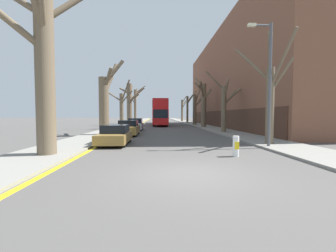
{
  "coord_description": "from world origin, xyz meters",
  "views": [
    {
      "loc": [
        -1.05,
        -7.04,
        1.89
      ],
      "look_at": [
        0.56,
        27.04,
        0.2
      ],
      "focal_mm": 24.0,
      "sensor_mm": 36.0,
      "label": 1
    }
  ],
  "objects_px": {
    "street_tree_right_5": "(182,110)",
    "double_decker_bus": "(160,111)",
    "street_tree_right_0": "(270,97)",
    "street_tree_right_2": "(203,102)",
    "street_tree_right_3": "(195,108)",
    "lamp_post": "(268,78)",
    "parked_car_0": "(115,135)",
    "street_tree_left_1": "(105,100)",
    "street_tree_right_1": "(224,105)",
    "street_tree_left_2": "(121,108)",
    "parked_car_1": "(128,128)",
    "traffic_bollard": "(236,146)",
    "street_tree_right_4": "(188,108)",
    "street_tree_left_4": "(135,105)",
    "street_tree_left_0": "(44,63)",
    "street_tree_left_3": "(130,103)",
    "parked_car_2": "(135,125)"
  },
  "relations": [
    {
      "from": "traffic_bollard",
      "to": "street_tree_right_2",
      "type": "bearing_deg",
      "value": 82.02
    },
    {
      "from": "street_tree_left_2",
      "to": "parked_car_2",
      "type": "bearing_deg",
      "value": -51.07
    },
    {
      "from": "street_tree_left_4",
      "to": "street_tree_right_0",
      "type": "relative_size",
      "value": 1.26
    },
    {
      "from": "street_tree_left_3",
      "to": "street_tree_right_4",
      "type": "height_order",
      "value": "street_tree_right_4"
    },
    {
      "from": "street_tree_left_0",
      "to": "street_tree_right_3",
      "type": "bearing_deg",
      "value": 69.03
    },
    {
      "from": "street_tree_right_0",
      "to": "parked_car_2",
      "type": "distance_m",
      "value": 17.26
    },
    {
      "from": "lamp_post",
      "to": "parked_car_0",
      "type": "bearing_deg",
      "value": 167.34
    },
    {
      "from": "street_tree_right_1",
      "to": "street_tree_right_3",
      "type": "xyz_separation_m",
      "value": [
        0.11,
        18.73,
        0.26
      ]
    },
    {
      "from": "street_tree_right_3",
      "to": "street_tree_right_5",
      "type": "distance_m",
      "value": 20.25
    },
    {
      "from": "street_tree_right_1",
      "to": "street_tree_right_5",
      "type": "height_order",
      "value": "street_tree_right_5"
    },
    {
      "from": "street_tree_right_4",
      "to": "street_tree_right_5",
      "type": "relative_size",
      "value": 1.05
    },
    {
      "from": "street_tree_right_0",
      "to": "lamp_post",
      "type": "distance_m",
      "value": 1.57
    },
    {
      "from": "street_tree_right_5",
      "to": "parked_car_0",
      "type": "relative_size",
      "value": 1.72
    },
    {
      "from": "parked_car_1",
      "to": "street_tree_right_3",
      "type": "bearing_deg",
      "value": 64.87
    },
    {
      "from": "street_tree_right_5",
      "to": "traffic_bollard",
      "type": "height_order",
      "value": "street_tree_right_5"
    },
    {
      "from": "street_tree_left_2",
      "to": "street_tree_right_5",
      "type": "height_order",
      "value": "street_tree_right_5"
    },
    {
      "from": "parked_car_1",
      "to": "traffic_bollard",
      "type": "bearing_deg",
      "value": -60.5
    },
    {
      "from": "street_tree_left_2",
      "to": "parked_car_1",
      "type": "distance_m",
      "value": 9.69
    },
    {
      "from": "street_tree_right_4",
      "to": "parked_car_1",
      "type": "xyz_separation_m",
      "value": [
        -9.83,
        -31.35,
        -2.85
      ]
    },
    {
      "from": "street_tree_right_0",
      "to": "street_tree_right_2",
      "type": "relative_size",
      "value": 0.84
    },
    {
      "from": "parked_car_1",
      "to": "street_tree_right_1",
      "type": "bearing_deg",
      "value": 13.45
    },
    {
      "from": "street_tree_right_5",
      "to": "double_decker_bus",
      "type": "relative_size",
      "value": 0.61
    },
    {
      "from": "street_tree_left_1",
      "to": "double_decker_bus",
      "type": "height_order",
      "value": "street_tree_left_1"
    },
    {
      "from": "street_tree_right_2",
      "to": "street_tree_right_4",
      "type": "relative_size",
      "value": 1.06
    },
    {
      "from": "street_tree_right_5",
      "to": "parked_car_2",
      "type": "height_order",
      "value": "street_tree_right_5"
    },
    {
      "from": "street_tree_right_3",
      "to": "double_decker_bus",
      "type": "relative_size",
      "value": 0.59
    },
    {
      "from": "street_tree_right_3",
      "to": "street_tree_right_4",
      "type": "bearing_deg",
      "value": 90.28
    },
    {
      "from": "street_tree_left_1",
      "to": "street_tree_right_1",
      "type": "bearing_deg",
      "value": 12.52
    },
    {
      "from": "street_tree_right_0",
      "to": "street_tree_right_5",
      "type": "xyz_separation_m",
      "value": [
        0.04,
        48.87,
        0.31
      ]
    },
    {
      "from": "street_tree_left_1",
      "to": "street_tree_right_1",
      "type": "xyz_separation_m",
      "value": [
        11.81,
        2.62,
        -0.24
      ]
    },
    {
      "from": "street_tree_left_2",
      "to": "street_tree_right_5",
      "type": "relative_size",
      "value": 0.92
    },
    {
      "from": "double_decker_bus",
      "to": "parked_car_1",
      "type": "relative_size",
      "value": 2.57
    },
    {
      "from": "traffic_bollard",
      "to": "street_tree_right_4",
      "type": "bearing_deg",
      "value": 85.2
    },
    {
      "from": "street_tree_right_1",
      "to": "parked_car_0",
      "type": "bearing_deg",
      "value": -137.6
    },
    {
      "from": "street_tree_left_2",
      "to": "street_tree_right_2",
      "type": "height_order",
      "value": "street_tree_right_2"
    },
    {
      "from": "street_tree_right_0",
      "to": "street_tree_right_3",
      "type": "height_order",
      "value": "street_tree_right_3"
    },
    {
      "from": "parked_car_1",
      "to": "street_tree_left_3",
      "type": "bearing_deg",
      "value": 96.5
    },
    {
      "from": "street_tree_left_1",
      "to": "street_tree_left_4",
      "type": "bearing_deg",
      "value": 90.08
    },
    {
      "from": "street_tree_left_4",
      "to": "lamp_post",
      "type": "height_order",
      "value": "street_tree_left_4"
    },
    {
      "from": "street_tree_left_4",
      "to": "street_tree_right_4",
      "type": "xyz_separation_m",
      "value": [
        11.91,
        3.12,
        -0.63
      ]
    },
    {
      "from": "street_tree_left_0",
      "to": "street_tree_right_2",
      "type": "height_order",
      "value": "street_tree_left_0"
    },
    {
      "from": "double_decker_bus",
      "to": "street_tree_right_4",
      "type": "bearing_deg",
      "value": 62.05
    },
    {
      "from": "street_tree_left_2",
      "to": "street_tree_right_1",
      "type": "xyz_separation_m",
      "value": [
        11.88,
        -6.86,
        0.11
      ]
    },
    {
      "from": "street_tree_left_4",
      "to": "street_tree_right_0",
      "type": "bearing_deg",
      "value": -71.91
    },
    {
      "from": "street_tree_left_3",
      "to": "parked_car_1",
      "type": "distance_m",
      "value": 19.15
    },
    {
      "from": "street_tree_left_1",
      "to": "street_tree_right_0",
      "type": "distance_m",
      "value": 13.73
    },
    {
      "from": "street_tree_left_3",
      "to": "street_tree_right_4",
      "type": "relative_size",
      "value": 1.0
    },
    {
      "from": "street_tree_right_1",
      "to": "traffic_bollard",
      "type": "height_order",
      "value": "street_tree_right_1"
    },
    {
      "from": "street_tree_left_1",
      "to": "double_decker_bus",
      "type": "xyz_separation_m",
      "value": [
        5.22,
        19.11,
        -0.69
      ]
    },
    {
      "from": "street_tree_left_3",
      "to": "parked_car_0",
      "type": "bearing_deg",
      "value": -85.18
    }
  ]
}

